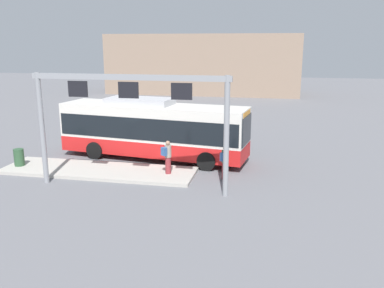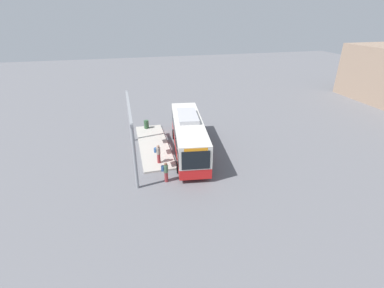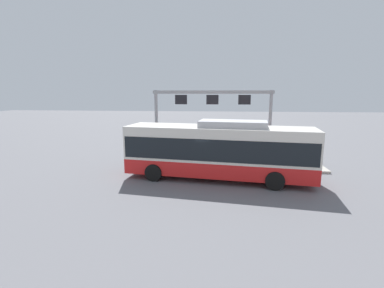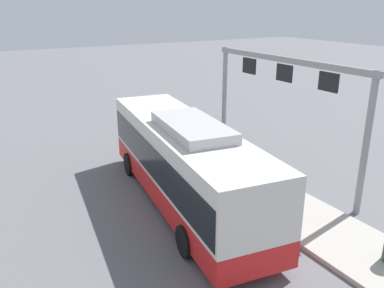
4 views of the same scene
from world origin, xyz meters
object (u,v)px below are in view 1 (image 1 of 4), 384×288
bus_main (153,128)px  trash_bin (19,157)px  person_boarding (225,162)px  person_waiting_near (168,156)px

bus_main → trash_bin: (-6.40, -3.29, -1.20)m
trash_bin → person_boarding: bearing=2.2°
bus_main → trash_bin: size_ratio=12.15×
person_boarding → trash_bin: bearing=104.6°
person_waiting_near → trash_bin: (-8.04, -0.23, -0.44)m
bus_main → person_waiting_near: bus_main is taller
bus_main → trash_bin: bus_main is taller
person_waiting_near → person_boarding: bearing=-54.1°
person_boarding → person_waiting_near: person_waiting_near is taller
person_waiting_near → trash_bin: 8.06m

